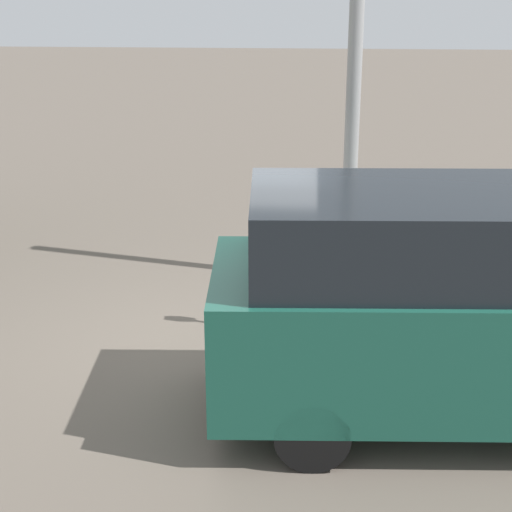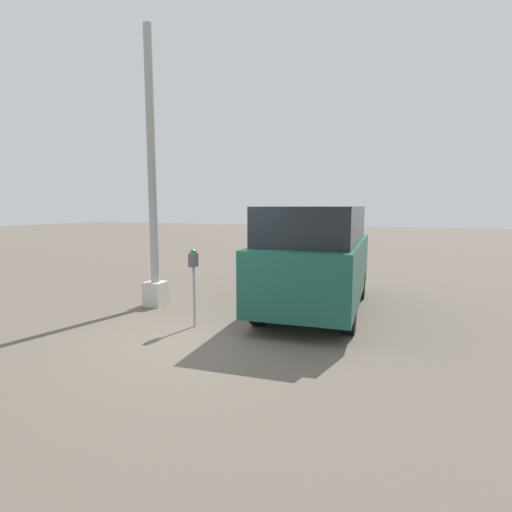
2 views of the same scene
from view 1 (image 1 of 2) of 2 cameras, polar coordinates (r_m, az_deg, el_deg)
ground_plane at (r=9.22m, az=-3.71°, el=-6.63°), size 80.00×80.00×0.00m
parking_meter_near at (r=9.23m, az=0.21°, el=0.86°), size 0.20×0.12×1.49m
lamp_post at (r=10.55m, az=7.02°, el=9.90°), size 0.44×0.44×6.17m
parked_van at (r=7.56m, az=14.95°, el=-3.28°), size 4.88×2.21×2.28m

